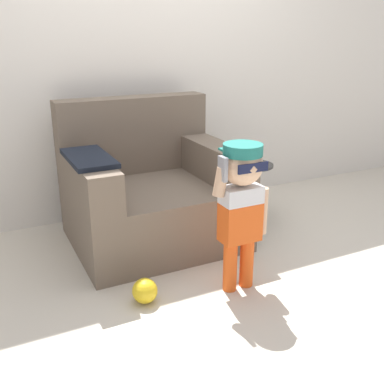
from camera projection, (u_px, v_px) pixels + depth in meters
name	position (u px, v px, depth m)	size (l,w,h in m)	color
ground_plane	(188.00, 237.00, 3.32)	(10.00, 10.00, 0.00)	beige
wall_back	(147.00, 50.00, 3.49)	(10.00, 0.05, 2.60)	silver
armchair	(150.00, 193.00, 3.19)	(1.14, 0.96, 0.99)	#6B5B4C
person_child	(241.00, 195.00, 2.47)	(0.36, 0.27, 0.87)	#E05119
side_table	(252.00, 187.00, 3.53)	(0.31, 0.31, 0.47)	#333333
toy_ball	(145.00, 291.00, 2.49)	(0.14, 0.14, 0.14)	yellow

